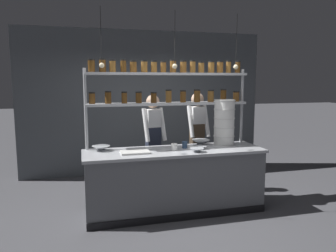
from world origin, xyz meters
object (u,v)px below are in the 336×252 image
chef_center (197,134)px  prep_bowl_center_front (197,150)px  chef_left (153,138)px  serving_cup_front (174,147)px  container_stack (224,122)px  prep_bowl_near_right (202,147)px  prep_bowl_near_left (201,142)px  serving_cup_by_board (185,145)px  cutting_board (135,152)px  spice_shelf_unit (169,89)px  prep_bowl_center_back (101,148)px

chef_center → prep_bowl_center_front: chef_center is taller
chef_left → serving_cup_front: size_ratio=16.71×
container_stack → prep_bowl_near_right: size_ratio=4.26×
container_stack → prep_bowl_near_left: (-0.35, 0.10, -0.31)m
container_stack → serving_cup_by_board: 0.75m
cutting_board → serving_cup_by_board: 0.78m
chef_center → container_stack: (0.21, -0.63, 0.28)m
serving_cup_by_board → prep_bowl_near_left: bearing=31.7°
spice_shelf_unit → chef_left: spice_shelf_unit is taller
spice_shelf_unit → prep_bowl_near_left: (0.50, -0.05, -0.83)m
spice_shelf_unit → chef_left: (-0.16, 0.37, -0.82)m
chef_center → cutting_board: bearing=-147.5°
container_stack → prep_bowl_center_front: bearing=-145.6°
container_stack → prep_bowl_near_right: bearing=-153.5°
chef_center → spice_shelf_unit: bearing=-145.9°
prep_bowl_center_front → serving_cup_by_board: size_ratio=1.98×
prep_bowl_near_right → serving_cup_by_board: (-0.22, 0.12, 0.03)m
prep_bowl_center_front → container_stack: bearing=34.4°
serving_cup_by_board → serving_cup_front: bearing=-149.2°
chef_left → container_stack: (1.01, -0.52, 0.30)m
prep_bowl_center_front → chef_left: bearing=114.7°
serving_cup_front → cutting_board: bearing=-177.9°
chef_center → prep_bowl_near_left: bearing=-107.1°
chef_center → serving_cup_by_board: size_ratio=17.01×
container_stack → serving_cup_by_board: bearing=-171.1°
prep_bowl_center_back → spice_shelf_unit: bearing=6.5°
cutting_board → prep_bowl_near_left: prep_bowl_near_left is taller
prep_bowl_near_right → chef_left: bearing=126.9°
spice_shelf_unit → prep_bowl_near_left: size_ratio=9.04×
cutting_board → container_stack: bearing=9.6°
prep_bowl_center_front → prep_bowl_near_left: bearing=64.1°
prep_bowl_near_left → prep_bowl_center_back: bearing=-177.5°
cutting_board → prep_bowl_center_front: prep_bowl_center_front is taller
chef_left → prep_bowl_near_right: size_ratio=10.23×
chef_center → prep_bowl_center_back: size_ratio=6.63×
chef_center → serving_cup_front: bearing=-130.7°
prep_bowl_center_front → serving_cup_front: serving_cup_front is taller
cutting_board → serving_cup_front: 0.57m
chef_left → container_stack: bearing=-35.9°
chef_left → prep_bowl_near_right: 0.94m
prep_bowl_center_front → chef_center: bearing=70.0°
chef_center → serving_cup_by_board: chef_center is taller
chef_left → serving_cup_front: bearing=-87.7°
spice_shelf_unit → prep_bowl_center_front: 1.04m
prep_bowl_center_back → serving_cup_front: serving_cup_front is taller
serving_cup_by_board → chef_left: bearing=118.5°
chef_center → prep_bowl_near_left: chef_center is taller
cutting_board → prep_bowl_near_right: size_ratio=2.43×
prep_bowl_near_left → prep_bowl_center_front: prep_bowl_near_left is taller
serving_cup_front → container_stack: bearing=14.3°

